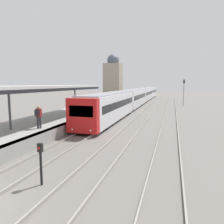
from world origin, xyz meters
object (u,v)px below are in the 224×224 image
(signal_mast_far, at_px, (184,90))
(person_on_platform, at_px, (38,115))
(signal_post_near, at_px, (41,159))
(train_near, at_px, (139,95))

(signal_mast_far, bearing_deg, person_on_platform, -111.39)
(person_on_platform, xyz_separation_m, signal_post_near, (4.27, -6.21, -0.78))
(train_near, relative_size, signal_mast_far, 12.33)
(train_near, bearing_deg, signal_mast_far, -20.90)
(person_on_platform, height_order, signal_mast_far, signal_mast_far)
(person_on_platform, bearing_deg, signal_post_near, -55.49)
(train_near, xyz_separation_m, signal_mast_far, (8.62, -3.29, 1.35))
(train_near, distance_m, signal_post_near, 38.14)
(person_on_platform, height_order, signal_post_near, person_on_platform)
(person_on_platform, xyz_separation_m, signal_mast_far, (11.20, 28.60, 1.22))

